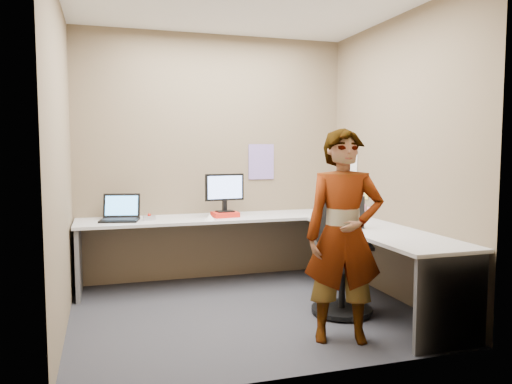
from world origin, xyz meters
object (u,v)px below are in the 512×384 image
object	(u,v)px
desk	(278,237)
monitor	(225,189)
person	(344,236)
office_chair	(342,266)

from	to	relation	value
desk	monitor	xyz separation A→B (m)	(-0.40, 0.57, 0.43)
monitor	person	size ratio (longest dim) A/B	0.27
monitor	person	bearing A→B (deg)	-81.64
desk	monitor	distance (m)	0.82
monitor	person	xyz separation A→B (m)	(0.49, -1.78, -0.22)
office_chair	monitor	bearing A→B (deg)	145.29
office_chair	person	world-z (taller)	person
office_chair	person	xyz separation A→B (m)	(-0.29, -0.60, 0.39)
monitor	desk	bearing A→B (deg)	-61.83
monitor	person	world-z (taller)	person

